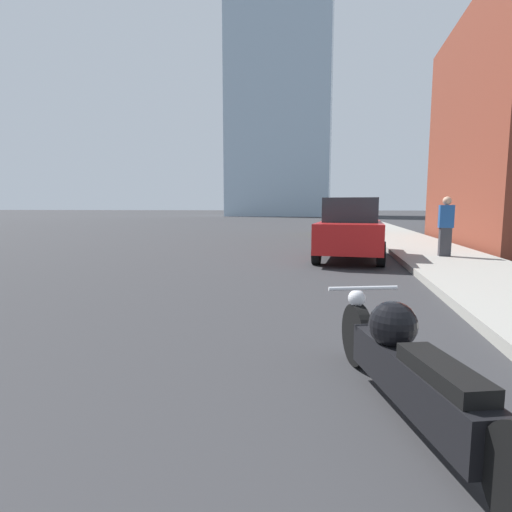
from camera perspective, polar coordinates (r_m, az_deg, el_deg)
name	(u,v)px	position (r m, az deg, el deg)	size (l,w,h in m)	color
sidewalk	(367,222)	(39.13, 15.62, 4.69)	(2.57, 240.00, 0.15)	gray
distant_tower	(283,3)	(79.19, 3.92, 32.33)	(16.63, 16.63, 70.81)	#9EB7CC
motorcycle	(409,368)	(2.99, 20.96, -14.67)	(1.01, 2.54, 0.77)	black
parked_car_red	(350,230)	(11.39, 13.33, 3.70)	(1.98, 4.05, 1.70)	red
parked_car_yellow	(340,219)	(22.25, 11.97, 5.25)	(2.14, 3.96, 1.72)	gold
pedestrian	(446,226)	(11.81, 25.47, 3.88)	(0.36, 0.22, 1.59)	#38383D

